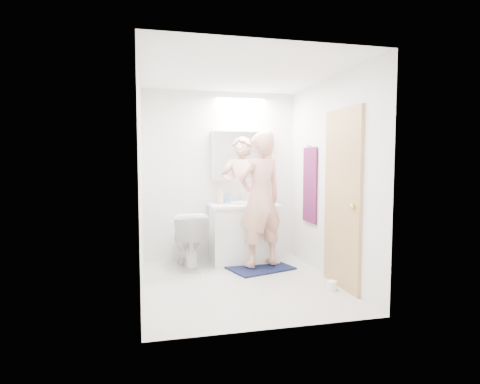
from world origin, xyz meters
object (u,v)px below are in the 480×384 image
object	(u,v)px
medicine_cabinet	(242,155)
soap_bottle_b	(229,197)
toilet	(188,240)
toilet_paper_roll	(332,285)
soap_bottle_a	(220,195)
person	(260,199)
toothbrush_cup	(258,199)
vanity_cabinet	(243,235)

from	to	relation	value
medicine_cabinet	soap_bottle_b	bearing A→B (deg)	-171.50
toilet	medicine_cabinet	bearing A→B (deg)	-160.26
toilet_paper_roll	soap_bottle_a	bearing A→B (deg)	121.85
toilet	person	size ratio (longest dim) A/B	0.43
toilet	soap_bottle_b	bearing A→B (deg)	-156.39
toothbrush_cup	toilet_paper_roll	distance (m)	1.80
toothbrush_cup	toilet_paper_roll	bearing A→B (deg)	-75.54
soap_bottle_b	toothbrush_cup	xyz separation A→B (m)	(0.43, -0.02, -0.03)
toilet	person	world-z (taller)	person
soap_bottle_b	toilet_paper_roll	distance (m)	1.98
medicine_cabinet	soap_bottle_a	bearing A→B (deg)	-169.76
toilet	soap_bottle_a	distance (m)	0.79
soap_bottle_b	toilet_paper_roll	size ratio (longest dim) A/B	1.52
person	toothbrush_cup	xyz separation A→B (m)	(0.13, 0.56, -0.05)
toilet	soap_bottle_a	xyz separation A→B (m)	(0.49, 0.27, 0.56)
medicine_cabinet	toilet_paper_roll	bearing A→B (deg)	-68.62
person	toothbrush_cup	world-z (taller)	person
vanity_cabinet	medicine_cabinet	world-z (taller)	medicine_cabinet
toothbrush_cup	vanity_cabinet	bearing A→B (deg)	-148.37
medicine_cabinet	person	distance (m)	0.84
toilet	toothbrush_cup	world-z (taller)	toothbrush_cup
toilet_paper_roll	vanity_cabinet	bearing A→B (deg)	115.33
toothbrush_cup	toilet	bearing A→B (deg)	-165.27
medicine_cabinet	person	world-z (taller)	medicine_cabinet
medicine_cabinet	toilet_paper_roll	xyz separation A→B (m)	(0.63, -1.61, -1.45)
vanity_cabinet	toilet	bearing A→B (deg)	-171.68
toilet	soap_bottle_b	xyz separation A→B (m)	(0.62, 0.30, 0.53)
medicine_cabinet	toilet	distance (m)	1.43
vanity_cabinet	soap_bottle_b	distance (m)	0.57
soap_bottle_b	soap_bottle_a	bearing A→B (deg)	-167.12
vanity_cabinet	medicine_cabinet	xyz separation A→B (m)	(0.03, 0.21, 1.11)
medicine_cabinet	toilet_paper_roll	size ratio (longest dim) A/B	8.00
soap_bottle_a	toilet_paper_roll	world-z (taller)	soap_bottle_a
person	toothbrush_cup	bearing A→B (deg)	-120.28
toothbrush_cup	soap_bottle_a	bearing A→B (deg)	-178.98
person	soap_bottle_b	distance (m)	0.65
soap_bottle_b	toothbrush_cup	bearing A→B (deg)	-2.67
vanity_cabinet	toilet	size ratio (longest dim) A/B	1.19
vanity_cabinet	toothbrush_cup	bearing A→B (deg)	31.63
vanity_cabinet	person	xyz separation A→B (m)	(0.13, -0.40, 0.53)
toilet	person	distance (m)	1.10
toilet_paper_roll	toilet	bearing A→B (deg)	138.48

